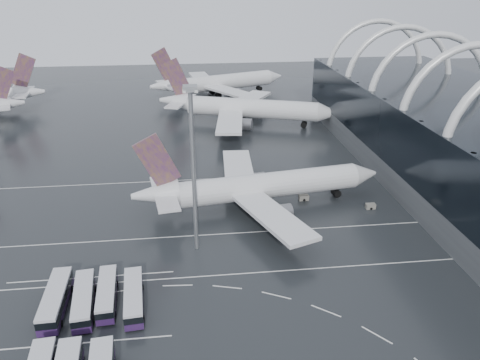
{
  "coord_description": "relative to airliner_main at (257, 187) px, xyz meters",
  "views": [
    {
      "loc": [
        -6.4,
        -69.57,
        47.83
      ],
      "look_at": [
        4.51,
        22.6,
        7.0
      ],
      "focal_mm": 35.0,
      "sensor_mm": 36.0,
      "label": 1
    }
  ],
  "objects": [
    {
      "name": "bus_row_near_c",
      "position": [
        -28.67,
        -30.27,
        -3.18
      ],
      "size": [
        3.65,
        12.18,
        2.96
      ],
      "rotation": [
        0.0,
        0.0,
        1.65
      ],
      "color": "#23133D",
      "rests_on": "ground"
    },
    {
      "name": "ground",
      "position": [
        -8.44,
        -23.18,
        -4.81
      ],
      "size": [
        420.0,
        420.0,
        0.0
      ],
      "primitive_type": "plane",
      "color": "black",
      "rests_on": "ground"
    },
    {
      "name": "bus_row_near_d",
      "position": [
        -24.38,
        -31.71,
        -3.13
      ],
      "size": [
        3.89,
        12.62,
        3.06
      ],
      "rotation": [
        0.0,
        0.0,
        1.66
      ],
      "color": "#23133D",
      "rests_on": "ground"
    },
    {
      "name": "lane_marking_far",
      "position": [
        -8.44,
        16.82,
        -4.8
      ],
      "size": [
        120.0,
        0.25,
        0.01
      ],
      "primitive_type": "cube",
      "color": "silver",
      "rests_on": "ground"
    },
    {
      "name": "airliner_gate_b",
      "position": [
        4.7,
        63.78,
        0.67
      ],
      "size": [
        61.34,
        54.51,
        21.9
      ],
      "rotation": [
        0.0,
        0.0,
        -0.34
      ],
      "color": "silver",
      "rests_on": "ground"
    },
    {
      "name": "gse_cart_belly_b",
      "position": [
        11.24,
        2.13,
        -4.19
      ],
      "size": [
        2.26,
        1.33,
        1.23
      ],
      "primitive_type": "cube",
      "color": "slate",
      "rests_on": "ground"
    },
    {
      "name": "airliner_main",
      "position": [
        0.0,
        0.0,
        0.0
      ],
      "size": [
        56.62,
        49.15,
        19.19
      ],
      "rotation": [
        0.0,
        0.0,
        0.15
      ],
      "color": "silver",
      "rests_on": "ground"
    },
    {
      "name": "gse_cart_belly_e",
      "position": [
        5.53,
        12.66,
        -4.2
      ],
      "size": [
        2.23,
        1.32,
        1.22
      ],
      "primitive_type": "cube",
      "color": "#BB8D18",
      "rests_on": "ground"
    },
    {
      "name": "bus_bay_line_south",
      "position": [
        -32.44,
        -39.18,
        -4.8
      ],
      "size": [
        28.0,
        0.25,
        0.01
      ],
      "primitive_type": "cube",
      "color": "silver",
      "rests_on": "ground"
    },
    {
      "name": "gse_cart_belly_d",
      "position": [
        24.98,
        -3.88,
        -4.23
      ],
      "size": [
        2.13,
        1.26,
        1.16
      ],
      "primitive_type": "cube",
      "color": "slate",
      "rests_on": "ground"
    },
    {
      "name": "bus_row_near_a",
      "position": [
        -36.29,
        -31.11,
        -3.01
      ],
      "size": [
        3.51,
        13.38,
        3.27
      ],
      "rotation": [
        0.0,
        0.0,
        1.6
      ],
      "color": "#23133D",
      "rests_on": "ground"
    },
    {
      "name": "bus_row_near_b",
      "position": [
        -32.02,
        -31.55,
        -3.1
      ],
      "size": [
        4.31,
        12.82,
        3.09
      ],
      "rotation": [
        0.0,
        0.0,
        1.69
      ],
      "color": "#23133D",
      "rests_on": "ground"
    },
    {
      "name": "airliner_gate_c",
      "position": [
        -1.02,
        105.77,
        0.67
      ],
      "size": [
        59.49,
        54.25,
        21.88
      ],
      "rotation": [
        0.0,
        0.0,
        0.36
      ],
      "color": "silver",
      "rests_on": "ground"
    },
    {
      "name": "bus_bay_line_north",
      "position": [
        -32.44,
        -23.18,
        -4.8
      ],
      "size": [
        28.0,
        0.25,
        0.01
      ],
      "primitive_type": "cube",
      "color": "silver",
      "rests_on": "ground"
    },
    {
      "name": "lane_marking_mid",
      "position": [
        -8.44,
        -11.18,
        -4.8
      ],
      "size": [
        120.0,
        0.25,
        0.01
      ],
      "primitive_type": "cube",
      "color": "silver",
      "rests_on": "ground"
    },
    {
      "name": "lane_marking_near",
      "position": [
        -8.44,
        -25.18,
        -4.8
      ],
      "size": [
        120.0,
        0.25,
        0.01
      ],
      "primitive_type": "cube",
      "color": "silver",
      "rests_on": "ground"
    },
    {
      "name": "floodlight_mast",
      "position": [
        -14.04,
        -15.77,
        14.77
      ],
      "size": [
        2.39,
        2.39,
        31.13
      ],
      "color": "gray",
      "rests_on": "ground"
    }
  ]
}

